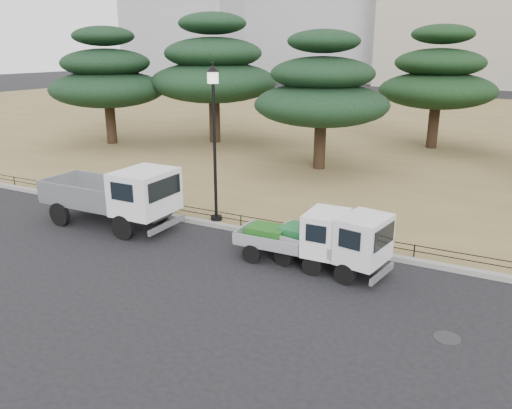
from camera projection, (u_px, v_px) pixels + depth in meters
The scene contains 14 objects.
ground at pixel (225, 263), 15.02m from camera, with size 220.00×220.00×0.00m, color black.
lawn at pixel (418, 126), 40.87m from camera, with size 120.00×56.00×0.15m, color olive.
curb at pixel (264, 234), 17.20m from camera, with size 120.00×0.25×0.16m, color gray.
truck_large at pixel (116, 193), 17.82m from camera, with size 5.09×2.08×2.22m.
truck_kei_front at pixel (300, 236), 14.80m from camera, with size 3.29×1.47×1.73m.
truck_kei_rear at pixel (336, 241), 14.32m from camera, with size 3.65×2.01×1.81m.
street_lamp at pixel (214, 118), 17.25m from camera, with size 0.49×0.49×5.52m.
pipe_fence at pixel (266, 223), 17.22m from camera, with size 38.00×0.04×0.40m.
tarp_pile at pixel (128, 192), 20.67m from camera, with size 1.47×1.16×0.90m.
manhole at pixel (447, 338), 11.13m from camera, with size 0.60×0.60×0.01m, color #2D2D30.
pine_west_far at pixel (107, 77), 31.94m from camera, with size 7.33×7.33×7.40m.
pine_west_near at pixel (213, 69), 32.29m from camera, with size 8.25×8.25×8.25m.
pine_center_left at pixel (322, 91), 25.06m from camera, with size 6.84×6.84×6.95m.
pine_center_right at pixel (438, 78), 30.44m from camera, with size 7.02×7.02×7.44m.
Camera 1 is at (7.23, -11.80, 6.18)m, focal length 35.00 mm.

